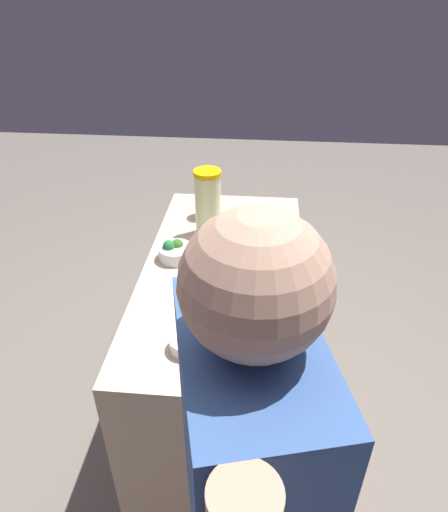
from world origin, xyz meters
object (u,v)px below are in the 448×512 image
object	(u,v)px
cooking_pot	(258,260)
lemonade_pitcher	(208,203)
broccoli_bowl_back	(276,346)
broccoli_bowl_center	(175,251)
broccoli_bowl_front	(188,341)
mason_jar	(205,204)

from	to	relation	value
cooking_pot	lemonade_pitcher	world-z (taller)	lemonade_pitcher
broccoli_bowl_back	broccoli_bowl_center	bearing A→B (deg)	-141.27
lemonade_pitcher	broccoli_bowl_center	world-z (taller)	lemonade_pitcher
lemonade_pitcher	broccoli_bowl_center	size ratio (longest dim) A/B	2.15
broccoli_bowl_center	broccoli_bowl_back	distance (m)	0.62
cooking_pot	broccoli_bowl_front	bearing A→B (deg)	-30.87
mason_jar	broccoli_bowl_back	bearing A→B (deg)	20.54
mason_jar	broccoli_bowl_center	size ratio (longest dim) A/B	0.92
broccoli_bowl_front	broccoli_bowl_center	world-z (taller)	broccoli_bowl_center
broccoli_bowl_front	broccoli_bowl_back	distance (m)	0.26
cooking_pot	mason_jar	size ratio (longest dim) A/B	2.87
cooking_pot	broccoli_bowl_back	distance (m)	0.34
broccoli_bowl_back	lemonade_pitcher	bearing A→B (deg)	-157.59
cooking_pot	broccoli_bowl_back	bearing A→B (deg)	11.29
lemonade_pitcher	broccoli_bowl_front	bearing A→B (deg)	1.60
mason_jar	broccoli_bowl_center	world-z (taller)	mason_jar
cooking_pot	broccoli_bowl_back	xyz separation A→B (m)	(0.33, 0.07, -0.08)
mason_jar	broccoli_bowl_back	size ratio (longest dim) A/B	0.90
lemonade_pitcher	broccoli_bowl_front	size ratio (longest dim) A/B	2.62
lemonade_pitcher	broccoli_bowl_front	xyz separation A→B (m)	(0.68, 0.02, -0.11)
mason_jar	broccoli_bowl_back	world-z (taller)	mason_jar
cooking_pot	broccoli_bowl_center	xyz separation A→B (m)	(-0.15, -0.32, -0.08)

